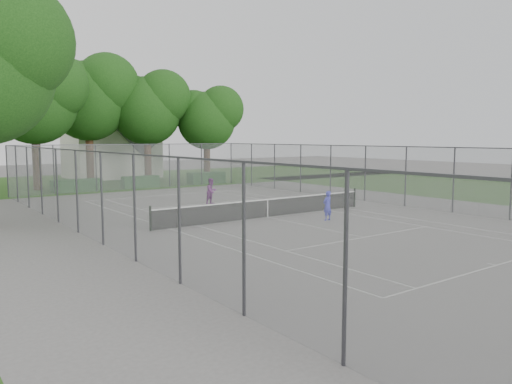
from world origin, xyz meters
TOP-DOWN VIEW (x-y plane):
  - ground at (0.00, 0.00)m, footprint 120.00×120.00m
  - grass_far at (0.00, 26.00)m, footprint 60.00×20.00m
  - grass_right at (22.00, 0.00)m, footprint 16.00×40.00m
  - court_markings at (0.00, 0.00)m, footprint 11.03×23.83m
  - tennis_net at (0.00, 0.00)m, footprint 12.87×0.10m
  - perimeter_fence at (0.00, 0.00)m, footprint 18.08×34.08m
  - tree_far_left at (-6.14, 20.86)m, footprint 7.27×6.64m
  - tree_far_midleft at (-1.24, 23.40)m, footprint 7.78×7.10m
  - tree_far_midright at (3.41, 21.84)m, footprint 6.94×6.34m
  - tree_far_right at (8.47, 20.09)m, footprint 6.08×5.55m
  - hedge_left at (-4.10, 18.21)m, footprint 3.61×1.08m
  - hedge_mid at (0.88, 17.95)m, footprint 2.98×0.85m
  - hedge_right at (7.09, 18.08)m, footprint 3.27×1.20m
  - house at (2.71, 29.28)m, footprint 8.28×6.42m
  - girl_player at (1.77, -2.47)m, footprint 0.55×0.39m
  - woman_player at (0.30, 5.97)m, footprint 0.90×0.78m

SIDE VIEW (x-z plane):
  - ground at x=0.00m, z-range 0.00..0.00m
  - grass_far at x=0.00m, z-range 0.00..0.00m
  - grass_right at x=22.00m, z-range 0.00..0.00m
  - court_markings at x=0.00m, z-range 0.00..0.01m
  - hedge_left at x=-4.10m, z-range 0.00..0.90m
  - hedge_mid at x=0.88m, z-range 0.00..0.94m
  - hedge_right at x=7.09m, z-range 0.00..0.98m
  - tennis_net at x=0.00m, z-range -0.04..1.06m
  - girl_player at x=1.77m, z-range 0.00..1.45m
  - woman_player at x=0.30m, z-range 0.00..1.58m
  - perimeter_fence at x=0.00m, z-range 0.05..3.57m
  - house at x=2.71m, z-range -1.01..9.30m
  - tree_far_right at x=8.47m, z-range 1.63..10.37m
  - tree_far_midright at x=3.41m, z-range 1.87..11.85m
  - tree_far_left at x=-6.14m, z-range 1.96..12.41m
  - tree_far_midleft at x=-1.24m, z-range 2.09..13.28m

